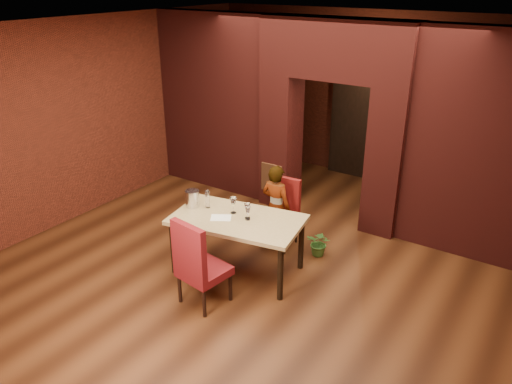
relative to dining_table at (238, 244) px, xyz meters
The scene contains 23 objects.
floor 0.55m from the dining_table, 48.06° to the left, with size 8.00×8.00×0.00m, color #482512.
ceiling 2.82m from the dining_table, 48.06° to the left, with size 7.00×8.00×0.04m, color silver.
wall_back 4.45m from the dining_table, 86.67° to the left, with size 7.00×0.04×3.20m, color maroon.
wall_left 3.47m from the dining_table, behind, with size 0.04×8.00×3.20m, color maroon.
pillar_left 2.50m from the dining_table, 107.12° to the left, with size 0.55×0.55×2.30m, color maroon.
pillar_right 2.68m from the dining_table, 62.23° to the left, with size 0.55×0.55×2.30m, color maroon.
lintel 3.28m from the dining_table, 83.76° to the left, with size 2.45×0.55×0.90m, color maroon.
wing_wall_left 3.33m from the dining_table, 132.87° to the left, with size 2.27×0.35×3.20m, color maroon.
wing_wall_right 3.66m from the dining_table, 41.09° to the left, with size 2.27×0.35×3.20m, color maroon.
vent_panel 2.11m from the dining_table, 109.48° to the left, with size 0.40×0.03×0.50m, color #A55A30.
rear_door 4.27m from the dining_table, 92.05° to the left, with size 0.90×0.08×2.10m, color black.
rear_door_frame 4.23m from the dining_table, 92.07° to the left, with size 1.02×0.04×2.22m, color black.
dining_table is the anchor object (origin of this frame).
chair_far 0.94m from the dining_table, 83.72° to the left, with size 0.47×0.47×1.03m, color maroon.
chair_near 0.83m from the dining_table, 84.62° to the right, with size 0.53×0.53×1.17m, color maroon.
person_seated 0.92m from the dining_table, 85.68° to the left, with size 0.47×0.31×1.29m, color white.
wine_glass_a 0.54m from the dining_table, 144.47° to the left, with size 0.09×0.09×0.23m, color white, non-canonical shape.
wine_glass_b 0.53m from the dining_table, 31.17° to the left, with size 0.09×0.09×0.21m, color white, non-canonical shape.
wine_glass_c 0.52m from the dining_table, 15.76° to the left, with size 0.08×0.08×0.19m, color white, non-canonical shape.
tasting_sheet 0.46m from the dining_table, 146.73° to the right, with size 0.27×0.20×0.00m, color white.
wine_bucket 0.89m from the dining_table, behind, with size 0.19×0.19×0.24m, color silver.
water_bottle 0.75m from the dining_table, behind, with size 0.06×0.06×0.26m, color white.
potted_plant 1.26m from the dining_table, 52.42° to the left, with size 0.35×0.31×0.39m, color #356627.
Camera 1 is at (3.25, -5.06, 3.81)m, focal length 35.00 mm.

